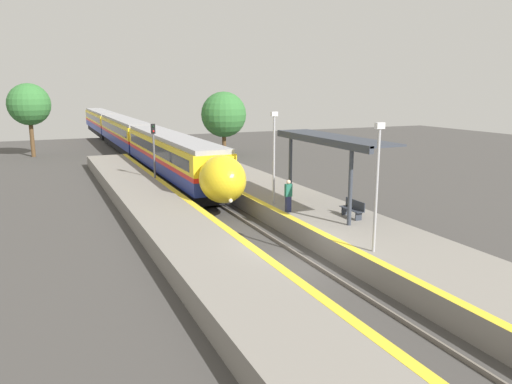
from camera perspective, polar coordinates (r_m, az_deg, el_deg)
name	(u,v)px	position (r m, az deg, el deg)	size (l,w,h in m)	color
ground_plane	(295,266)	(21.37, 4.52, -8.45)	(120.00, 120.00, 0.00)	#423F3D
rail_left	(280,267)	(21.03, 2.77, -8.55)	(0.08, 90.00, 0.15)	slate
rail_right	(310,262)	(21.67, 6.21, -7.98)	(0.08, 90.00, 0.15)	slate
train	(127,133)	(60.11, -14.57, 6.51)	(2.76, 68.45, 3.78)	black
platform_right	(374,243)	(23.28, 13.29, -5.74)	(4.70, 64.00, 0.99)	gray
platform_left	(217,267)	(19.87, -4.50, -8.54)	(3.71, 64.00, 0.99)	gray
platform_bench	(353,208)	(25.51, 11.03, -1.84)	(0.44, 1.62, 0.89)	#2D333D
person_waiting	(288,195)	(26.14, 3.72, -0.37)	(0.36, 0.22, 1.71)	navy
railway_signal	(154,151)	(36.48, -11.58, 4.62)	(0.28, 0.28, 4.87)	#59595E
lamppost_near	(377,179)	(19.89, 13.66, 1.46)	(0.36, 0.20, 5.12)	#9E9EA3
lamppost_mid	(274,151)	(27.68, 2.07, 4.66)	(0.36, 0.20, 5.12)	#9E9EA3
station_canopy	(328,142)	(26.32, 8.17, 5.67)	(2.02, 9.06, 3.93)	#333842
background_tree_left	(29,105)	(59.00, -24.52, 9.08)	(4.44, 4.44, 7.84)	brown
background_tree_right	(224,115)	(55.07, -3.71, 8.82)	(4.93, 4.93, 6.95)	brown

